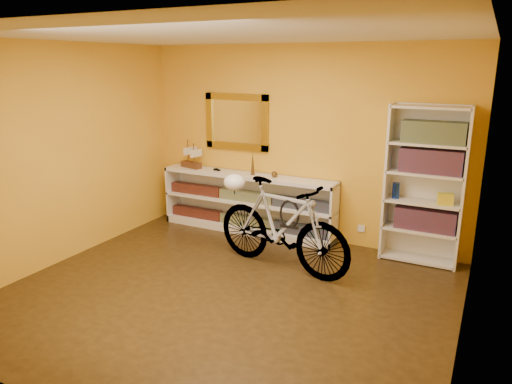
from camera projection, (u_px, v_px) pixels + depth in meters
The scene contains 24 objects.
floor at pixel (226, 295), 4.99m from camera, with size 4.50×4.00×0.01m, color black.
ceiling at pixel (221, 34), 4.30m from camera, with size 4.50×4.00×0.01m, color silver.
back_wall at pixel (300, 144), 6.37m from camera, with size 4.50×0.01×2.60m, color gold.
left_wall at pixel (60, 155), 5.63m from camera, with size 0.01×4.00×2.60m, color gold.
right_wall at pixel (475, 204), 3.66m from camera, with size 0.01×4.00×2.60m, color gold.
gilt_mirror at pixel (237, 122), 6.68m from camera, with size 0.98×0.06×0.78m, color olive.
wall_socket at pixel (361, 229), 6.24m from camera, with size 0.09×0.01×0.09m, color silver.
console_unit at pixel (247, 203), 6.75m from camera, with size 2.60×0.35×0.85m, color silver, non-canonical shape.
cd_row_lower at pixel (247, 221), 6.80m from camera, with size 2.50×0.13×0.14m, color black.
cd_row_upper at pixel (247, 196), 6.70m from camera, with size 2.50×0.13×0.14m, color navy.
model_ship at pixel (191, 154), 6.99m from camera, with size 0.35×0.13×0.41m, color #442613, non-canonical shape.
toy_car at pixel (217, 171), 6.85m from camera, with size 0.00×0.00×0.00m, color black.
bronze_ornament at pixel (253, 163), 6.55m from camera, with size 0.06×0.06×0.32m, color #4E3A1B.
decorative_orb at pixel (274, 174), 6.44m from camera, with size 0.08×0.08×0.08m, color #4E3A1B.
bookcase at pixel (424, 186), 5.60m from camera, with size 0.90×0.30×1.90m, color silver, non-canonical shape.
book_row_a at pixel (425, 219), 5.68m from camera, with size 0.70×0.22×0.26m, color maroon.
book_row_b at pixel (431, 161), 5.50m from camera, with size 0.70×0.22×0.28m, color maroon.
book_row_c at pixel (434, 132), 5.41m from camera, with size 0.70×0.22×0.25m, color navy.
travel_mug at pixel (396, 190), 5.74m from camera, with size 0.09×0.09×0.19m, color navy.
red_tin at pixel (411, 133), 5.55m from camera, with size 0.15×0.15×0.19m, color maroon.
yellow_bag at pixel (445, 199), 5.49m from camera, with size 0.17×0.11×0.13m, color yellow.
bicycle at pixel (281, 225), 5.49m from camera, with size 1.83×0.47×1.08m, color silver.
helmet at pixel (234, 182), 5.79m from camera, with size 0.27×0.26×0.20m, color white.
u_lock at pixel (290, 214), 5.38m from camera, with size 0.24×0.24×0.03m, color black.
Camera 1 is at (2.33, -3.89, 2.36)m, focal length 33.34 mm.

